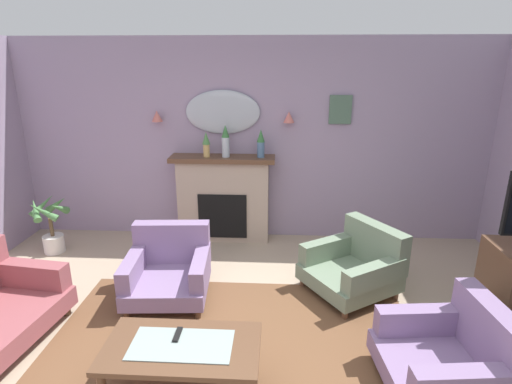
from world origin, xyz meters
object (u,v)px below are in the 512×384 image
at_px(mantel_vase_right, 206,143).
at_px(armchair_beside_couch, 169,268).
at_px(armchair_near_fireplace, 453,356).
at_px(wall_sconce_right, 289,117).
at_px(armchair_in_corner, 356,264).
at_px(potted_plant_small_fern, 51,225).
at_px(framed_picture, 340,110).
at_px(coffee_table, 182,352).
at_px(fireplace, 223,199).
at_px(mantel_vase_left, 261,143).
at_px(wall_sconce_left, 157,116).
at_px(mantel_vase_centre, 226,141).
at_px(wall_mirror, 223,112).
at_px(tv_remote, 178,335).

xyz_separation_m(mantel_vase_right, armchair_beside_couch, (-0.18, -1.40, -1.03)).
xyz_separation_m(armchair_near_fireplace, armchair_beside_couch, (-2.40, 1.18, 0.00)).
height_order(mantel_vase_right, wall_sconce_right, wall_sconce_right).
height_order(armchair_in_corner, potted_plant_small_fern, potted_plant_small_fern).
distance_m(wall_sconce_right, framed_picture, 0.66).
distance_m(coffee_table, potted_plant_small_fern, 3.15).
height_order(fireplace, framed_picture, framed_picture).
xyz_separation_m(framed_picture, potted_plant_small_fern, (-3.63, -0.68, -1.38)).
height_order(mantel_vase_left, armchair_in_corner, mantel_vase_left).
height_order(coffee_table, armchair_in_corner, armchair_in_corner).
height_order(fireplace, wall_sconce_left, wall_sconce_left).
height_order(mantel_vase_centre, framed_picture, framed_picture).
relative_size(wall_mirror, armchair_beside_couch, 1.10).
bearing_deg(coffee_table, mantel_vase_centre, 90.44).
distance_m(wall_sconce_right, armchair_near_fireplace, 3.25).
bearing_deg(wall_sconce_left, coffee_table, -72.22).
height_order(wall_mirror, wall_sconce_right, wall_mirror).
bearing_deg(potted_plant_small_fern, wall_sconce_left, 25.92).
distance_m(fireplace, coffee_table, 2.79).
xyz_separation_m(mantel_vase_right, framed_picture, (1.70, 0.18, 0.41)).
relative_size(mantel_vase_centre, armchair_beside_couch, 0.47).
distance_m(framed_picture, tv_remote, 3.45).
bearing_deg(mantel_vase_right, wall_sconce_left, 169.54).
bearing_deg(framed_picture, wall_sconce_left, -178.54).
distance_m(wall_sconce_left, potted_plant_small_fern, 1.92).
xyz_separation_m(wall_sconce_right, armchair_in_corner, (0.71, -1.34, -1.35)).
bearing_deg(armchair_in_corner, coffee_table, -134.21).
bearing_deg(mantel_vase_left, wall_mirror, 161.22).
distance_m(fireplace, wall_mirror, 1.15).
bearing_deg(wall_sconce_left, wall_sconce_right, 0.00).
relative_size(wall_sconce_right, framed_picture, 0.39).
bearing_deg(mantel_vase_centre, tv_remote, -90.63).
bearing_deg(wall_sconce_left, framed_picture, 1.46).
bearing_deg(mantel_vase_centre, armchair_beside_couch, -107.08).
height_order(mantel_vase_right, mantel_vase_left, mantel_vase_left).
bearing_deg(mantel_vase_right, armchair_in_corner, -34.63).
bearing_deg(coffee_table, armchair_near_fireplace, 4.79).
relative_size(armchair_near_fireplace, armchair_beside_couch, 1.03).
bearing_deg(wall_sconce_right, armchair_in_corner, -61.93).
relative_size(mantel_vase_left, armchair_near_fireplace, 0.40).
bearing_deg(tv_remote, armchair_near_fireplace, 1.95).
bearing_deg(coffee_table, framed_picture, 64.02).
xyz_separation_m(fireplace, mantel_vase_right, (-0.20, -0.03, 0.77)).
bearing_deg(potted_plant_small_fern, tv_remote, -45.09).
bearing_deg(potted_plant_small_fern, mantel_vase_right, 14.57).
xyz_separation_m(armchair_in_corner, potted_plant_small_fern, (-3.69, 0.72, 0.06)).
bearing_deg(armchair_in_corner, mantel_vase_right, 145.37).
height_order(coffee_table, armchair_beside_couch, armchair_beside_couch).
relative_size(wall_sconce_right, armchair_in_corner, 0.12).
bearing_deg(fireplace, mantel_vase_right, -171.94).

